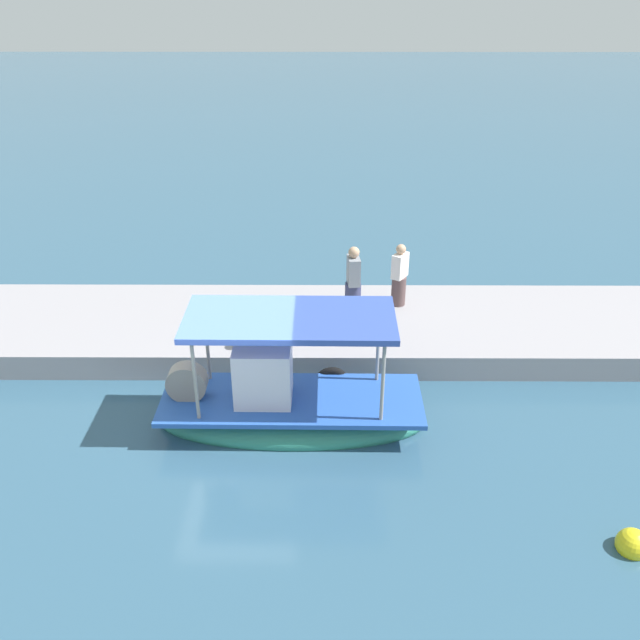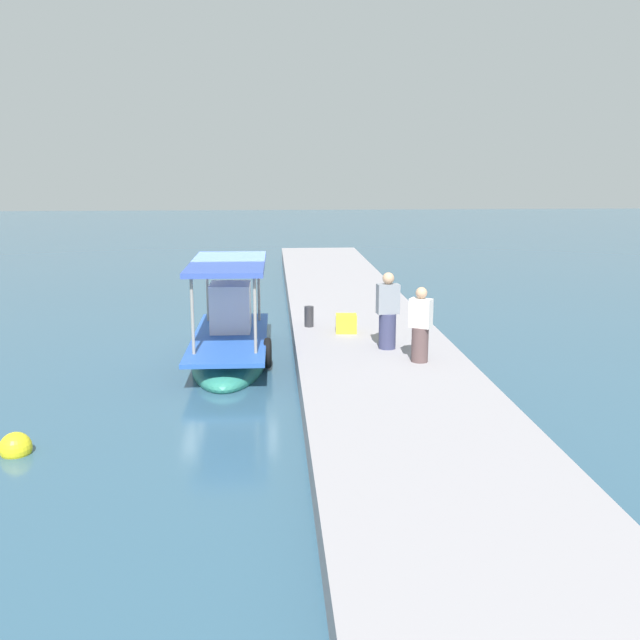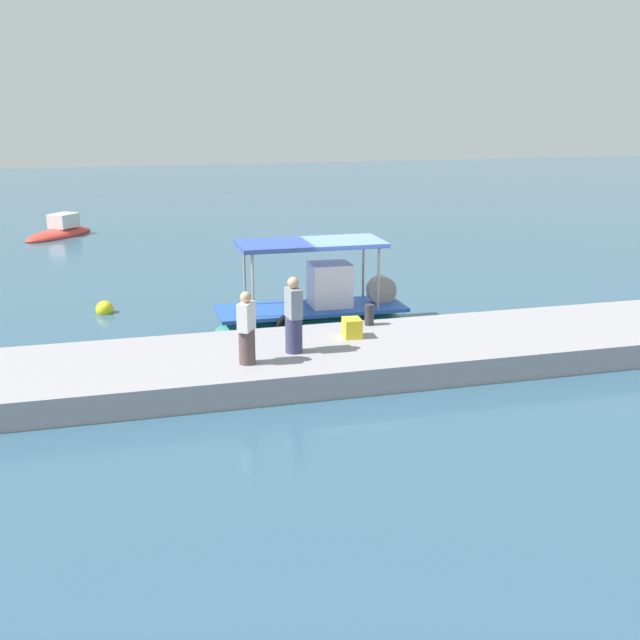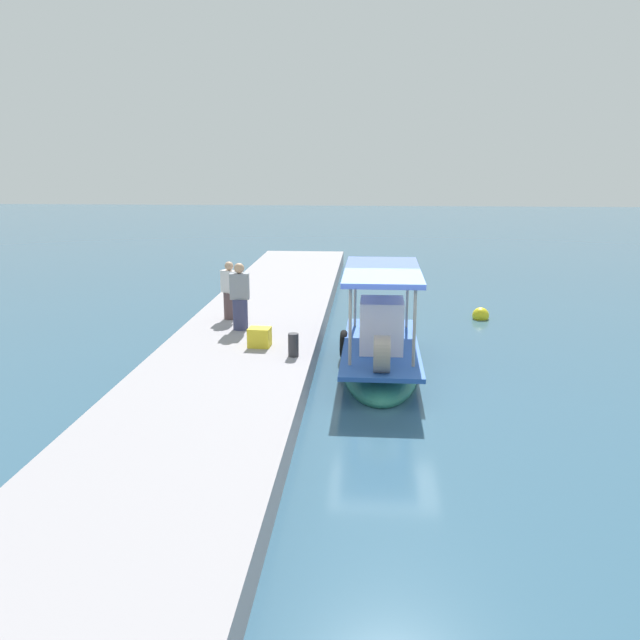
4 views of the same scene
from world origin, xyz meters
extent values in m
plane|color=#32576F|center=(0.00, 0.00, 0.00)|extent=(120.00, 120.00, 0.00)
cube|color=#969297|center=(0.00, -3.55, 0.30)|extent=(36.00, 3.72, 0.60)
ellipsoid|color=#2D826D|center=(-1.17, -0.11, 0.10)|extent=(5.42, 1.84, 0.90)
cube|color=#2957AE|center=(-1.17, -0.11, 0.60)|extent=(5.21, 1.84, 0.10)
cube|color=silver|center=(-0.63, -0.11, 1.20)|extent=(1.11, 1.00, 1.30)
cylinder|color=gray|center=(0.56, 0.56, 1.45)|extent=(0.07, 0.07, 1.81)
cylinder|color=gray|center=(0.55, -0.81, 1.45)|extent=(0.07, 0.07, 1.81)
cylinder|color=gray|center=(-2.90, 0.59, 1.45)|extent=(0.07, 0.07, 1.81)
cylinder|color=gray|center=(-2.91, -0.78, 1.45)|extent=(0.07, 0.07, 1.81)
cube|color=#3650A9|center=(-1.17, -0.11, 2.42)|extent=(3.98, 1.80, 0.12)
torus|color=black|center=(-1.99, -1.04, 0.40)|extent=(0.74, 0.19, 0.74)
cylinder|color=gray|center=(0.88, -0.13, 1.00)|extent=(0.80, 0.36, 0.80)
cylinder|color=brown|center=(-3.69, -4.30, 0.98)|extent=(0.50, 0.50, 0.75)
cube|color=silver|center=(-3.69, -4.30, 1.67)|extent=(0.46, 0.52, 0.62)
sphere|color=tan|center=(-3.69, -4.30, 2.10)|extent=(0.25, 0.25, 0.25)
cylinder|color=#373A5D|center=(-2.52, -3.79, 1.01)|extent=(0.43, 0.43, 0.82)
cube|color=gray|center=(-2.52, -3.79, 1.76)|extent=(0.33, 0.53, 0.68)
sphere|color=tan|center=(-2.52, -3.79, 2.23)|extent=(0.27, 0.27, 0.27)
cylinder|color=#2D2D33|center=(-0.14, -2.11, 0.87)|extent=(0.24, 0.24, 0.54)
cube|color=yellow|center=(-0.89, -3.01, 0.84)|extent=(0.45, 0.55, 0.46)
sphere|color=yellow|center=(-6.76, 3.16, 0.11)|extent=(0.53, 0.53, 0.53)
camera|label=1|loc=(-1.80, 10.97, 8.41)|focal=37.95mm
camera|label=2|loc=(-18.20, -1.16, 4.72)|focal=39.79mm
camera|label=3|loc=(-6.30, -20.09, 6.11)|focal=43.12mm
camera|label=4|loc=(14.42, -0.42, 4.99)|focal=37.59mm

